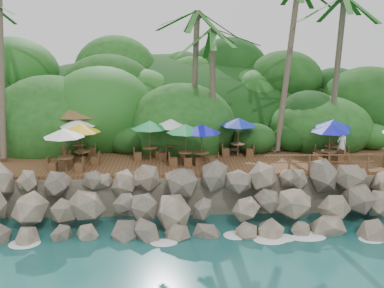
{
  "coord_description": "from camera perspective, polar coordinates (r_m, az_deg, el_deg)",
  "views": [
    {
      "loc": [
        -1.25,
        -19.1,
        9.28
      ],
      "look_at": [
        0.0,
        6.0,
        3.4
      ],
      "focal_mm": 40.95,
      "sensor_mm": 36.0,
      "label": 1
    }
  ],
  "objects": [
    {
      "name": "palapa",
      "position": [
        29.86,
        -14.27,
        6.06
      ],
      "size": [
        5.54,
        5.54,
        4.6
      ],
      "color": "brown",
      "rests_on": "ground"
    },
    {
      "name": "waiter",
      "position": [
        27.85,
        18.92,
        -0.13
      ],
      "size": [
        0.76,
        0.6,
        1.83
      ],
      "primitive_type": "imported",
      "rotation": [
        0.0,
        0.0,
        3.4
      ],
      "color": "white",
      "rests_on": "terrace"
    },
    {
      "name": "railing",
      "position": [
        24.98,
        16.24,
        -2.15
      ],
      "size": [
        6.1,
        0.1,
        1.0
      ],
      "color": "brown",
      "rests_on": "terrace"
    },
    {
      "name": "foam_line",
      "position": [
        21.52,
        0.77,
        -12.28
      ],
      "size": [
        25.2,
        0.8,
        0.06
      ],
      "color": "white",
      "rests_on": "ground"
    },
    {
      "name": "jungle_foliage",
      "position": [
        35.36,
        -0.72,
        -2.05
      ],
      "size": [
        44.0,
        16.0,
        12.0
      ],
      "primitive_type": null,
      "color": "#143811",
      "rests_on": "ground"
    },
    {
      "name": "dining_clusters",
      "position": [
        25.54,
        1.49,
        1.96
      ],
      "size": [
        21.07,
        5.4,
        2.43
      ],
      "color": "brown",
      "rests_on": "terrace"
    },
    {
      "name": "seawall",
      "position": [
        22.64,
        0.51,
        -7.87
      ],
      "size": [
        29.0,
        4.0,
        2.3
      ],
      "primitive_type": null,
      "color": "gray",
      "rests_on": "ground"
    },
    {
      "name": "land_base",
      "position": [
        36.07,
        -0.79,
        -0.02
      ],
      "size": [
        32.0,
        25.2,
        2.1
      ],
      "primitive_type": "cube",
      "color": "gray",
      "rests_on": "ground"
    },
    {
      "name": "jungle_hill",
      "position": [
        43.61,
        -1.14,
        0.88
      ],
      "size": [
        44.8,
        28.0,
        15.4
      ],
      "primitive_type": "ellipsoid",
      "color": "#143811",
      "rests_on": "ground"
    },
    {
      "name": "ground",
      "position": [
        21.27,
        0.82,
        -12.7
      ],
      "size": [
        140.0,
        140.0,
        0.0
      ],
      "primitive_type": "plane",
      "color": "#19514F",
      "rests_on": "ground"
    },
    {
      "name": "terrace",
      "position": [
        26.1,
        0.0,
        -2.57
      ],
      "size": [
        26.0,
        5.0,
        0.2
      ],
      "primitive_type": "cube",
      "color": "brown",
      "rests_on": "land_base"
    }
  ]
}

